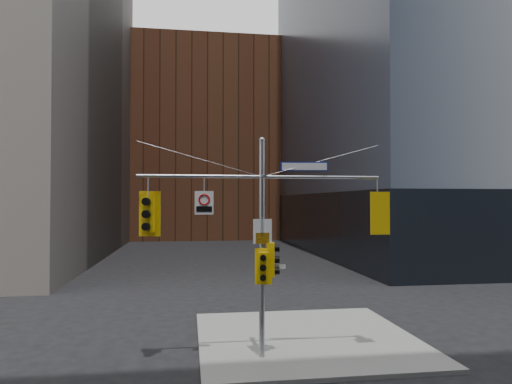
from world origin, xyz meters
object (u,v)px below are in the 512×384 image
object	(u,v)px
traffic_light_pole_side	(272,260)
street_sign_blade	(304,167)
signal_assembly	(262,225)
regulatory_sign_arm	(204,202)
traffic_light_east_arm	(378,213)
traffic_light_pole_front	(263,267)
traffic_light_west_arm	(148,214)

from	to	relation	value
traffic_light_pole_side	street_sign_blade	xyz separation A→B (m)	(1.10, 0.00, 3.06)
signal_assembly	regulatory_sign_arm	size ratio (longest dim) A/B	10.63
traffic_light_east_arm	street_sign_blade	bearing A→B (deg)	-1.75
traffic_light_pole_side	traffic_light_east_arm	bearing A→B (deg)	-83.12
traffic_light_pole_side	regulatory_sign_arm	distance (m)	2.90
traffic_light_pole_side	regulatory_sign_arm	world-z (taller)	regulatory_sign_arm
regulatory_sign_arm	traffic_light_pole_front	bearing A→B (deg)	-0.58
traffic_light_west_arm	street_sign_blade	size ratio (longest dim) A/B	0.91
traffic_light_pole_front	street_sign_blade	bearing A→B (deg)	21.75
traffic_light_pole_side	traffic_light_pole_front	world-z (taller)	traffic_light_pole_side
traffic_light_pole_side	traffic_light_west_arm	bearing A→B (deg)	96.72
signal_assembly	traffic_light_pole_side	world-z (taller)	signal_assembly
signal_assembly	traffic_light_pole_front	size ratio (longest dim) A/B	6.88
street_sign_blade	regulatory_sign_arm	distance (m)	3.51
traffic_light_west_arm	regulatory_sign_arm	size ratio (longest dim) A/B	1.92
street_sign_blade	traffic_light_east_arm	bearing A→B (deg)	5.87
traffic_light_pole_front	traffic_light_pole_side	bearing A→B (deg)	50.56
signal_assembly	traffic_light_east_arm	world-z (taller)	signal_assembly
traffic_light_pole_side	signal_assembly	bearing A→B (deg)	97.15
signal_assembly	traffic_light_pole_front	bearing A→B (deg)	-89.77
traffic_light_west_arm	traffic_light_pole_front	xyz separation A→B (m)	(3.63, -0.28, -1.70)
signal_assembly	traffic_light_pole_side	xyz separation A→B (m)	(0.33, 0.00, -1.12)
regulatory_sign_arm	traffic_light_pole_side	bearing A→B (deg)	7.48
traffic_light_pole_front	signal_assembly	bearing A→B (deg)	101.23
traffic_light_west_arm	signal_assembly	bearing A→B (deg)	10.82
traffic_light_pole_front	regulatory_sign_arm	bearing A→B (deg)	-176.49
traffic_light_pole_side	street_sign_blade	world-z (taller)	street_sign_blade
traffic_light_east_arm	traffic_light_pole_side	size ratio (longest dim) A/B	1.29
regulatory_sign_arm	signal_assembly	bearing A→B (deg)	7.54
signal_assembly	traffic_light_west_arm	xyz separation A→B (m)	(-3.63, 0.01, 0.38)
traffic_light_pole_front	traffic_light_east_arm	bearing A→B (deg)	14.86
signal_assembly	traffic_light_east_arm	bearing A→B (deg)	0.00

